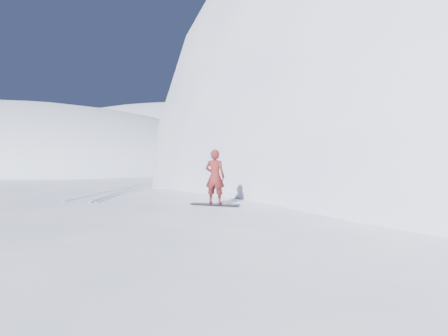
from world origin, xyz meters
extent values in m
plane|color=white|center=(0.00, 0.00, 0.00)|extent=(400.00, 400.00, 0.00)
ellipsoid|color=white|center=(1.00, 3.00, 0.00)|extent=(36.00, 28.00, 4.80)
ellipsoid|color=white|center=(10.00, 20.00, 0.00)|extent=(28.00, 24.00, 18.00)
ellipsoid|color=white|center=(-40.00, 110.00, 0.00)|extent=(140.00, 90.00, 36.00)
ellipsoid|color=white|center=(-2.00, 6.00, 0.00)|extent=(7.00, 6.30, 1.00)
ellipsoid|color=white|center=(7.00, 4.00, 0.00)|extent=(4.00, 3.60, 0.60)
cube|color=black|center=(3.03, 2.78, 2.41)|extent=(1.57, 0.32, 0.03)
imported|color=maroon|center=(3.03, 2.78, 3.28)|extent=(0.63, 0.42, 1.71)
cube|color=silver|center=(-2.25, 5.06, 2.42)|extent=(0.52, 5.99, 0.04)
cube|color=silver|center=(-1.76, 5.06, 2.42)|extent=(1.43, 5.85, 0.04)
cube|color=silver|center=(-1.53, 5.06, 2.42)|extent=(1.45, 5.85, 0.04)
camera|label=1|loc=(6.81, -9.03, 4.20)|focal=32.00mm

